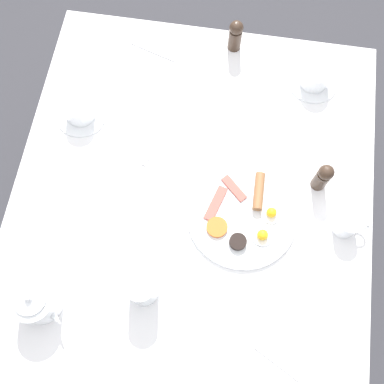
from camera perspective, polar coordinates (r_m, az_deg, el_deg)
ground_plane at (r=2.02m, az=0.00°, el=-7.34°), size 8.00×8.00×0.00m
table at (r=1.35m, az=0.00°, el=-1.21°), size 1.03×1.17×0.76m
breakfast_plate at (r=1.27m, az=6.53°, el=-2.91°), size 0.31×0.31×0.04m
teapot_near at (r=1.24m, az=-19.21°, el=-12.87°), size 0.18×0.12×0.12m
teacup_with_saucer_left at (r=1.41m, az=-14.09°, el=9.97°), size 0.15×0.15×0.07m
teacup_with_saucer_right at (r=1.48m, az=15.35°, el=13.84°), size 0.15×0.15×0.07m
water_glass_tall at (r=1.18m, az=-6.35°, el=-12.08°), size 0.08×0.08×0.12m
creamer_jug at (r=1.30m, az=19.14°, el=-3.89°), size 0.09×0.07×0.07m
pepper_grinder at (r=1.49m, az=5.53°, el=19.24°), size 0.04×0.04×0.11m
salt_grinder at (r=1.30m, az=16.29°, el=1.86°), size 0.04×0.04×0.11m
fork_by_plate at (r=1.53m, az=-5.23°, el=17.54°), size 0.18×0.07×0.00m
knife_by_plate at (r=1.24m, az=12.11°, el=-21.28°), size 0.18×0.11×0.00m
spoon_for_tea at (r=1.35m, az=-4.72°, el=5.87°), size 0.06×0.14×0.00m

